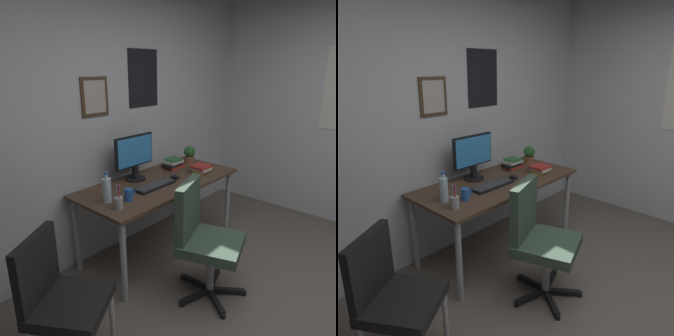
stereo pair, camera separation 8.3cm
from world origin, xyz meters
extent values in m
cube|color=silver|center=(0.00, 2.15, 1.30)|extent=(4.40, 0.08, 2.60)
cube|color=#4C3823|center=(-0.11, 2.11, 1.53)|extent=(0.28, 0.02, 0.34)
cube|color=beige|center=(-0.11, 2.09, 1.53)|extent=(0.22, 0.00, 0.28)
cube|color=black|center=(0.50, 2.11, 1.67)|extent=(0.40, 0.01, 0.56)
cube|color=#4C3828|center=(0.29, 1.70, 0.72)|extent=(1.64, 0.74, 0.03)
cylinder|color=#9EA0A5|center=(-0.47, 1.39, 0.35)|extent=(0.05, 0.05, 0.71)
cylinder|color=#9EA0A5|center=(1.05, 1.39, 0.35)|extent=(0.05, 0.05, 0.71)
cylinder|color=#9EA0A5|center=(-0.47, 2.01, 0.35)|extent=(0.05, 0.05, 0.71)
cylinder|color=#9EA0A5|center=(1.05, 2.01, 0.35)|extent=(0.05, 0.05, 0.71)
cube|color=#334738|center=(0.05, 0.93, 0.46)|extent=(0.59, 0.59, 0.08)
cube|color=#334738|center=(-0.02, 1.12, 0.72)|extent=(0.42, 0.20, 0.45)
cylinder|color=#9EA0A5|center=(0.05, 0.93, 0.21)|extent=(0.08, 0.08, 0.42)
cube|color=black|center=(0.18, 0.97, 0.04)|extent=(0.28, 0.13, 0.03)
cylinder|color=black|center=(0.31, 1.02, 0.02)|extent=(0.05, 0.05, 0.04)
cube|color=black|center=(0.04, 1.07, 0.04)|extent=(0.05, 0.28, 0.03)
cylinder|color=black|center=(0.04, 1.21, 0.02)|extent=(0.05, 0.05, 0.04)
cube|color=black|center=(-0.09, 0.97, 0.04)|extent=(0.28, 0.12, 0.03)
cylinder|color=black|center=(-0.22, 1.01, 0.02)|extent=(0.05, 0.05, 0.04)
cube|color=black|center=(-0.03, 0.81, 0.04)|extent=(0.19, 0.25, 0.03)
cylinder|color=black|center=(-0.11, 0.70, 0.02)|extent=(0.05, 0.05, 0.04)
cube|color=black|center=(0.13, 0.82, 0.04)|extent=(0.20, 0.25, 0.03)
cylinder|color=black|center=(0.21, 0.71, 0.02)|extent=(0.05, 0.05, 0.04)
cube|color=black|center=(-1.04, 1.20, 0.44)|extent=(0.58, 0.58, 0.07)
cube|color=black|center=(-1.14, 1.36, 0.68)|extent=(0.36, 0.26, 0.40)
cylinder|color=#9EA0A5|center=(-0.79, 1.14, 0.20)|extent=(0.05, 0.05, 0.41)
cylinder|color=#9EA0A5|center=(-0.98, 1.45, 0.20)|extent=(0.05, 0.05, 0.41)
cylinder|color=black|center=(0.17, 1.91, 0.74)|extent=(0.20, 0.20, 0.01)
cube|color=black|center=(0.17, 1.91, 0.81)|extent=(0.05, 0.04, 0.12)
cube|color=black|center=(0.17, 1.92, 1.02)|extent=(0.46, 0.02, 0.30)
cube|color=#338CD8|center=(0.17, 1.90, 1.02)|extent=(0.43, 0.00, 0.27)
cube|color=black|center=(0.14, 1.63, 0.75)|extent=(0.43, 0.15, 0.02)
cube|color=#38383A|center=(0.14, 1.63, 0.76)|extent=(0.41, 0.13, 0.00)
ellipsoid|color=black|center=(0.44, 1.63, 0.75)|extent=(0.06, 0.11, 0.04)
cylinder|color=silver|center=(-0.36, 1.68, 0.84)|extent=(0.07, 0.07, 0.20)
cylinder|color=silver|center=(-0.36, 1.68, 0.96)|extent=(0.03, 0.03, 0.04)
cylinder|color=#2659B2|center=(-0.36, 1.68, 0.98)|extent=(0.03, 0.03, 0.01)
cylinder|color=#2659B2|center=(-0.22, 1.58, 0.79)|extent=(0.07, 0.07, 0.10)
torus|color=#2659B2|center=(-0.18, 1.58, 0.79)|extent=(0.05, 0.01, 0.05)
cylinder|color=brown|center=(0.96, 1.86, 0.77)|extent=(0.11, 0.11, 0.07)
sphere|color=#2D6B33|center=(0.96, 1.86, 0.87)|extent=(0.13, 0.13, 0.13)
ellipsoid|color=#287A38|center=(0.93, 1.88, 0.89)|extent=(0.07, 0.08, 0.02)
ellipsoid|color=#287A38|center=(0.99, 1.88, 0.86)|extent=(0.07, 0.08, 0.02)
ellipsoid|color=#287A38|center=(0.94, 1.83, 0.87)|extent=(0.08, 0.07, 0.02)
cylinder|color=#9EA0A5|center=(-0.38, 1.51, 0.78)|extent=(0.07, 0.07, 0.09)
cylinder|color=#263FBF|center=(-0.38, 1.52, 0.86)|extent=(0.01, 0.01, 0.13)
cylinder|color=red|center=(-0.38, 1.50, 0.86)|extent=(0.01, 0.01, 0.13)
cylinder|color=black|center=(-0.38, 1.51, 0.86)|extent=(0.01, 0.01, 0.13)
cylinder|color=#9EA0A5|center=(-0.37, 1.51, 0.87)|extent=(0.01, 0.03, 0.14)
cylinder|color=#9EA0A5|center=(-0.39, 1.51, 0.87)|extent=(0.01, 0.02, 0.14)
cube|color=#B22D28|center=(0.70, 1.87, 0.75)|extent=(0.22, 0.14, 0.03)
cube|color=black|center=(0.68, 1.87, 0.78)|extent=(0.20, 0.13, 0.03)
cube|color=silver|center=(0.70, 1.88, 0.80)|extent=(0.19, 0.15, 0.03)
cube|color=#33723F|center=(0.70, 1.87, 0.83)|extent=(0.16, 0.14, 0.02)
cube|color=gold|center=(0.75, 1.55, 0.75)|extent=(0.15, 0.12, 0.03)
cube|color=silver|center=(0.76, 1.55, 0.78)|extent=(0.16, 0.17, 0.03)
cube|color=#B22D28|center=(0.75, 1.55, 0.80)|extent=(0.19, 0.17, 0.02)
camera|label=1|loc=(-1.83, -0.25, 1.78)|focal=34.03mm
camera|label=2|loc=(-1.77, -0.31, 1.78)|focal=34.03mm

